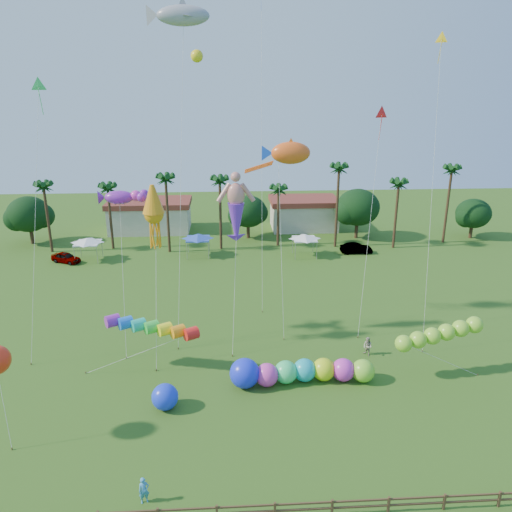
{
  "coord_description": "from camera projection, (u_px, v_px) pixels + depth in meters",
  "views": [
    {
      "loc": [
        -2.22,
        -26.11,
        21.28
      ],
      "look_at": [
        0.0,
        10.0,
        9.0
      ],
      "focal_mm": 35.0,
      "sensor_mm": 36.0,
      "label": 1
    }
  ],
  "objects": [
    {
      "name": "shark_kite",
      "position": [
        183.0,
        16.0,
        39.22
      ],
      "size": [
        5.92,
        7.41,
        27.62
      ],
      "color": "gray",
      "rests_on": "ground"
    },
    {
      "name": "tent_row",
      "position": [
        198.0,
        237.0,
        64.75
      ],
      "size": [
        31.0,
        4.0,
        0.6
      ],
      "color": "white",
      "rests_on": "ground"
    },
    {
      "name": "fish_kite",
      "position": [
        291.0,
        153.0,
        43.86
      ],
      "size": [
        5.42,
        6.16,
        16.87
      ],
      "color": "#F65B1B",
      "rests_on": "ground"
    },
    {
      "name": "spectator_a",
      "position": [
        144.0,
        490.0,
        26.71
      ],
      "size": [
        0.66,
        0.54,
        1.56
      ],
      "primitive_type": "imported",
      "rotation": [
        0.0,
        0.0,
        0.34
      ],
      "color": "#3990C8",
      "rests_on": "ground"
    },
    {
      "name": "delta_kite_green",
      "position": [
        38.0,
        90.0,
        37.84
      ],
      "size": [
        2.66,
        4.79,
        22.04
      ],
      "color": "#30CE5A",
      "rests_on": "ground"
    },
    {
      "name": "green_worm",
      "position": [
        404.0,
        344.0,
        37.47
      ],
      "size": [
        9.78,
        2.74,
        3.77
      ],
      "color": "#8CD72F",
      "rests_on": "ground"
    },
    {
      "name": "buildings_row",
      "position": [
        221.0,
        217.0,
        78.08
      ],
      "size": [
        35.0,
        7.0,
        4.0
      ],
      "color": "beige",
      "rests_on": "ground"
    },
    {
      "name": "spectator_b",
      "position": [
        368.0,
        346.0,
        41.5
      ],
      "size": [
        0.94,
        0.99,
        1.61
      ],
      "primitive_type": "imported",
      "rotation": [
        0.0,
        0.0,
        -0.99
      ],
      "color": "#AA9E8E",
      "rests_on": "ground"
    },
    {
      "name": "car_b",
      "position": [
        356.0,
        248.0,
        67.08
      ],
      "size": [
        4.26,
        1.55,
        1.39
      ],
      "primitive_type": "imported",
      "rotation": [
        0.0,
        0.0,
        1.55
      ],
      "color": "#4C4C54",
      "rests_on": "ground"
    },
    {
      "name": "delta_kite_red",
      "position": [
        381.0,
        117.0,
        42.53
      ],
      "size": [
        2.6,
        4.57,
        19.81
      ],
      "color": "red",
      "rests_on": "ground"
    },
    {
      "name": "delta_kite_yellow",
      "position": [
        441.0,
        49.0,
        37.9
      ],
      "size": [
        1.0,
        4.14,
        25.3
      ],
      "color": "yellow",
      "rests_on": "ground"
    },
    {
      "name": "caterpillar_inflatable",
      "position": [
        297.0,
        372.0,
        37.55
      ],
      "size": [
        11.05,
        2.6,
        2.25
      ],
      "rotation": [
        0.0,
        0.0,
        0.04
      ],
      "color": "#E13BB3",
      "rests_on": "ground"
    },
    {
      "name": "car_a",
      "position": [
        66.0,
        258.0,
        63.56
      ],
      "size": [
        4.21,
        3.16,
        1.33
      ],
      "primitive_type": "imported",
      "rotation": [
        0.0,
        0.0,
        1.11
      ],
      "color": "#4C4C54",
      "rests_on": "ground"
    },
    {
      "name": "tree_line",
      "position": [
        266.0,
        211.0,
        72.06
      ],
      "size": [
        69.46,
        8.91,
        11.0
      ],
      "color": "#3A2819",
      "rests_on": "ground"
    },
    {
      "name": "fence",
      "position": [
        275.0,
        508.0,
        25.78
      ],
      "size": [
        36.12,
        0.12,
        1.0
      ],
      "color": "brown",
      "rests_on": "ground"
    },
    {
      "name": "merman_kite",
      "position": [
        236.0,
        212.0,
        41.66
      ],
      "size": [
        2.69,
        5.06,
        14.22
      ],
      "color": "tan",
      "rests_on": "ground"
    },
    {
      "name": "squid_kite",
      "position": [
        154.0,
        214.0,
        39.52
      ],
      "size": [
        1.99,
        5.13,
        14.19
      ],
      "color": "orange",
      "rests_on": "ground"
    },
    {
      "name": "lobster_kite",
      "position": [
        119.0,
        197.0,
        40.79
      ],
      "size": [
        4.47,
        5.48,
        13.52
      ],
      "color": "purple",
      "rests_on": "ground"
    },
    {
      "name": "rainbow_tube",
      "position": [
        168.0,
        334.0,
        38.24
      ],
      "size": [
        10.16,
        3.36,
        3.79
      ],
      "color": "red",
      "rests_on": "ground"
    },
    {
      "name": "ground",
      "position": [
        266.0,
        441.0,
        31.64
      ],
      "size": [
        160.0,
        160.0,
        0.0
      ],
      "primitive_type": "plane",
      "color": "#285116",
      "rests_on": "ground"
    },
    {
      "name": "blue_ball",
      "position": [
        165.0,
        397.0,
        34.53
      ],
      "size": [
        1.86,
        1.86,
        1.86
      ],
      "primitive_type": "sphere",
      "color": "#1B38F9",
      "rests_on": "ground"
    }
  ]
}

